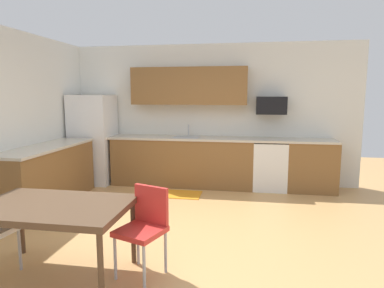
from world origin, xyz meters
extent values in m
plane|color=tan|center=(0.00, 0.00, 0.00)|extent=(12.00, 12.00, 0.00)
cube|color=silver|center=(0.00, 2.65, 1.35)|extent=(5.80, 0.10, 2.70)
cube|color=brown|center=(-0.41, 2.30, 0.45)|extent=(2.69, 0.60, 0.90)
cube|color=brown|center=(1.97, 2.30, 0.45)|extent=(0.86, 0.60, 0.90)
cube|color=brown|center=(-2.30, 0.80, 0.45)|extent=(0.60, 2.00, 0.90)
cube|color=beige|center=(0.00, 2.30, 0.92)|extent=(4.80, 0.64, 0.04)
cube|color=beige|center=(-2.30, 0.80, 0.92)|extent=(0.64, 2.00, 0.04)
cube|color=brown|center=(-0.30, 2.43, 1.90)|extent=(2.20, 0.34, 0.70)
cube|color=white|center=(-2.18, 2.22, 0.87)|extent=(0.76, 0.70, 1.73)
cube|color=white|center=(1.24, 2.30, 0.44)|extent=(0.60, 0.60, 0.88)
cube|color=black|center=(1.24, 2.30, 0.90)|extent=(0.60, 0.60, 0.03)
cube|color=black|center=(1.24, 2.40, 1.54)|extent=(0.54, 0.36, 0.32)
cube|color=#A5A8AD|center=(-0.32, 2.30, 0.88)|extent=(0.48, 0.40, 0.14)
cylinder|color=#B2B5BA|center=(-0.32, 2.48, 1.04)|extent=(0.02, 0.02, 0.24)
cube|color=brown|center=(-0.96, -1.18, 0.69)|extent=(1.40, 0.90, 0.06)
cylinder|color=brown|center=(-0.32, -1.57, 0.33)|extent=(0.05, 0.05, 0.66)
cylinder|color=brown|center=(-1.60, -0.79, 0.33)|extent=(0.05, 0.05, 0.66)
cylinder|color=brown|center=(-0.32, -0.79, 0.33)|extent=(0.05, 0.05, 0.66)
cube|color=red|center=(-0.16, -1.03, 0.45)|extent=(0.51, 0.51, 0.05)
cube|color=red|center=(-0.09, -0.86, 0.65)|extent=(0.37, 0.17, 0.40)
cylinder|color=#B2B2B7|center=(-0.37, -1.13, 0.21)|extent=(0.03, 0.03, 0.42)
cylinder|color=#B2B2B7|center=(-0.05, -1.25, 0.21)|extent=(0.03, 0.03, 0.42)
cylinder|color=#B2B2B7|center=(-0.26, -0.81, 0.21)|extent=(0.03, 0.03, 0.42)
cylinder|color=#B2B2B7|center=(0.06, -0.93, 0.21)|extent=(0.03, 0.03, 0.42)
cylinder|color=#B2B2B7|center=(-1.38, -1.12, 0.21)|extent=(0.03, 0.03, 0.42)
cube|color=orange|center=(-0.31, 1.65, 0.01)|extent=(0.70, 0.50, 0.01)
camera|label=1|loc=(0.83, -3.94, 1.73)|focal=31.43mm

